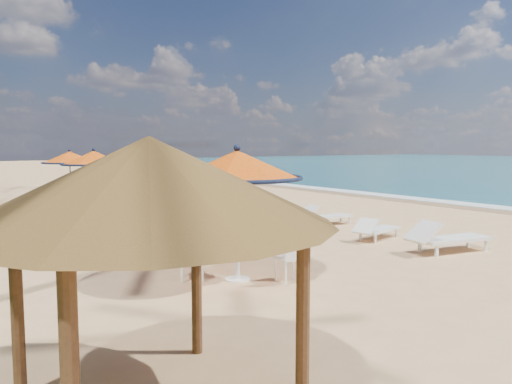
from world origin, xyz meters
TOP-DOWN VIEW (x-y plane):
  - ground at (0.00, 0.00)m, footprint 160.00×160.00m
  - foam_strip at (9.30, 10.00)m, footprint 1.20×140.00m
  - wetsand_band at (8.40, 10.00)m, footprint 1.40×140.00m
  - station_0 at (-5.31, 0.25)m, footprint 2.47×2.47m
  - station_1 at (-5.11, 3.92)m, footprint 2.42×2.42m
  - station_2 at (-4.83, 7.09)m, footprint 2.42×2.42m
  - station_3 at (-4.84, 10.78)m, footprint 2.35×2.35m
  - station_4 at (-4.69, 14.42)m, footprint 2.29×2.29m
  - lounger_near at (0.11, -0.53)m, footprint 2.29×1.09m
  - lounger_mid at (-0.01, 1.55)m, footprint 1.83×0.94m
  - lounger_far at (0.50, 4.19)m, footprint 1.94×0.84m
  - palapa at (-8.52, -3.27)m, footprint 3.47×3.47m
  - person at (6.65, 21.97)m, footprint 0.32×0.41m

SIDE VIEW (x-z plane):
  - ground at x=0.00m, z-range 0.00..0.00m
  - foam_strip at x=9.30m, z-range -0.02..0.02m
  - wetsand_band at x=8.40m, z-range -0.01..0.01m
  - lounger_mid at x=-0.01m, z-range -0.02..0.61m
  - lounger_far at x=0.50m, z-range -0.02..0.65m
  - lounger_near at x=0.11m, z-range -0.03..0.76m
  - person at x=6.65m, z-range 0.00..0.99m
  - station_4 at x=-4.69m, z-range 0.55..2.95m
  - station_3 at x=-4.84m, z-range 0.57..3.02m
  - station_2 at x=-4.83m, z-range 0.66..3.18m
  - station_1 at x=-5.11m, z-range 0.66..3.19m
  - station_0 at x=-5.31m, z-range 0.68..3.25m
  - palapa at x=-8.52m, z-range 0.90..3.55m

